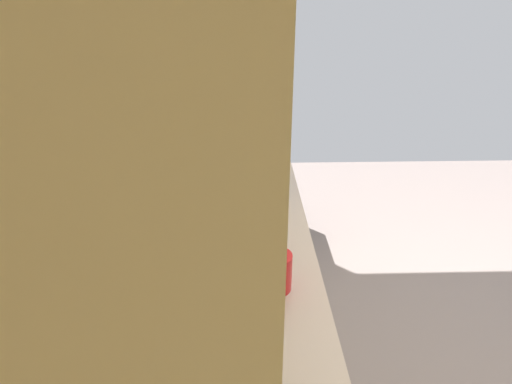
{
  "coord_description": "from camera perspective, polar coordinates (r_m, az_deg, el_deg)",
  "views": [
    {
      "loc": [
        -1.63,
        1.35,
        2.01
      ],
      "look_at": [
        -0.17,
        1.31,
        1.31
      ],
      "focal_mm": 30.21,
      "sensor_mm": 36.0,
      "label": 1
    }
  ],
  "objects": [
    {
      "name": "microwave",
      "position": [
        2.59,
        -1.81,
        3.86
      ],
      "size": [
        0.5,
        0.36,
        0.3
      ],
      "color": "white",
      "rests_on": "counter_run"
    },
    {
      "name": "wall_back",
      "position": [
        1.81,
        -12.99,
        2.82
      ],
      "size": [
        4.32,
        0.12,
        2.66
      ],
      "primitive_type": "cube",
      "color": "#EBCD89",
      "rests_on": "ground_plane"
    },
    {
      "name": "kettle",
      "position": [
        1.76,
        2.43,
        -10.42
      ],
      "size": [
        0.19,
        0.14,
        0.18
      ],
      "color": "red",
      "rests_on": "counter_run"
    },
    {
      "name": "oven_range",
      "position": [
        3.63,
        -1.28,
        0.54
      ],
      "size": [
        0.71,
        0.63,
        1.08
      ],
      "color": "black",
      "rests_on": "ground_plane"
    },
    {
      "name": "upper_cabinets",
      "position": [
        1.25,
        -8.61,
        19.86
      ],
      "size": [
        2.18,
        0.32,
        0.7
      ],
      "color": "beige"
    }
  ]
}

